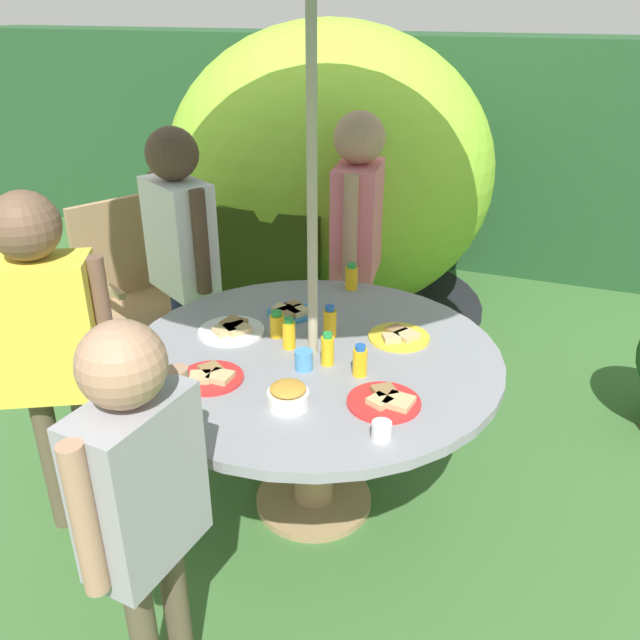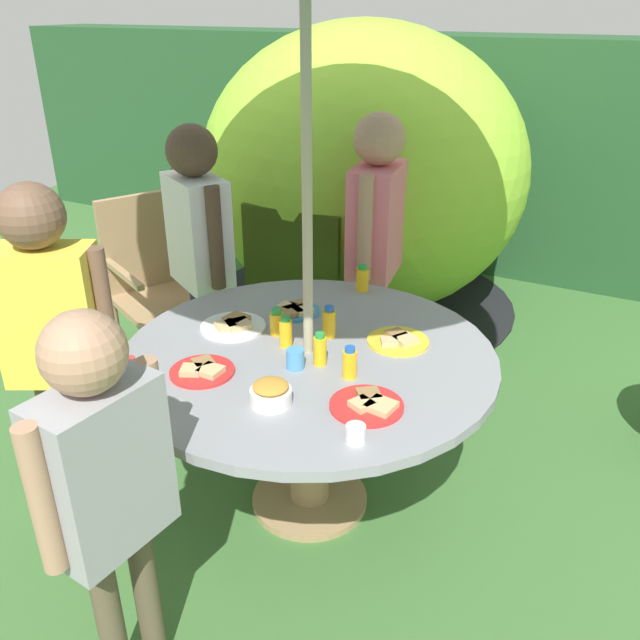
# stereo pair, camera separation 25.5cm
# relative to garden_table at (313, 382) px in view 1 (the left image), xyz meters

# --- Properties ---
(ground_plane) EXTENTS (10.00, 10.00, 0.02)m
(ground_plane) POSITION_rel_garden_table_xyz_m (0.00, 0.00, -0.59)
(ground_plane) COLOR #3D6B33
(hedge_backdrop) EXTENTS (9.00, 0.70, 1.66)m
(hedge_backdrop) POSITION_rel_garden_table_xyz_m (0.00, 3.18, 0.25)
(hedge_backdrop) COLOR #234C28
(hedge_backdrop) RESTS_ON ground_plane
(garden_table) EXTENTS (1.39, 1.39, 0.71)m
(garden_table) POSITION_rel_garden_table_xyz_m (0.00, 0.00, 0.00)
(garden_table) COLOR tan
(garden_table) RESTS_ON ground_plane
(wooden_chair) EXTENTS (0.64, 0.62, 0.96)m
(wooden_chair) POSITION_rel_garden_table_xyz_m (-1.29, 0.63, -0.06)
(wooden_chair) COLOR tan
(wooden_chair) RESTS_ON ground_plane
(dome_tent) EXTENTS (2.14, 2.14, 1.80)m
(dome_tent) POSITION_rel_garden_table_xyz_m (-0.67, 1.94, 0.31)
(dome_tent) COLOR #8CC633
(dome_tent) RESTS_ON ground_plane
(child_in_pink_shirt) EXTENTS (0.26, 0.48, 1.43)m
(child_in_pink_shirt) POSITION_rel_garden_table_xyz_m (-0.15, 0.98, 0.33)
(child_in_pink_shirt) COLOR #3F3F47
(child_in_pink_shirt) RESTS_ON ground_plane
(child_in_white_shirt) EXTENTS (0.42, 0.36, 1.40)m
(child_in_white_shirt) POSITION_rel_garden_table_xyz_m (-0.87, 0.51, 0.31)
(child_in_white_shirt) COLOR navy
(child_in_white_shirt) RESTS_ON ground_plane
(child_in_yellow_shirt) EXTENTS (0.41, 0.33, 1.35)m
(child_in_yellow_shirt) POSITION_rel_garden_table_xyz_m (-0.82, -0.43, 0.28)
(child_in_yellow_shirt) COLOR brown
(child_in_yellow_shirt) RESTS_ON ground_plane
(child_in_grey_shirt) EXTENTS (0.21, 0.42, 1.24)m
(child_in_grey_shirt) POSITION_rel_garden_table_xyz_m (-0.10, -0.93, 0.21)
(child_in_grey_shirt) COLOR brown
(child_in_grey_shirt) RESTS_ON ground_plane
(snack_bowl) EXTENTS (0.14, 0.14, 0.08)m
(snack_bowl) POSITION_rel_garden_table_xyz_m (0.06, -0.36, 0.17)
(snack_bowl) COLOR white
(snack_bowl) RESTS_ON garden_table
(plate_center_front) EXTENTS (0.23, 0.23, 0.03)m
(plate_center_front) POSITION_rel_garden_table_xyz_m (-0.25, -0.31, 0.14)
(plate_center_front) COLOR red
(plate_center_front) RESTS_ON garden_table
(plate_front_edge) EXTENTS (0.24, 0.24, 0.03)m
(plate_front_edge) POSITION_rel_garden_table_xyz_m (0.27, 0.22, 0.14)
(plate_front_edge) COLOR yellow
(plate_front_edge) RESTS_ON garden_table
(plate_near_right) EXTENTS (0.24, 0.24, 0.03)m
(plate_near_right) POSITION_rel_garden_table_xyz_m (0.35, -0.24, 0.14)
(plate_near_right) COLOR red
(plate_near_right) RESTS_ON garden_table
(plate_far_right) EXTENTS (0.20, 0.20, 0.03)m
(plate_far_right) POSITION_rel_garden_table_xyz_m (-0.21, 0.27, 0.14)
(plate_far_right) COLOR #338CD8
(plate_far_right) RESTS_ON garden_table
(plate_back_edge) EXTENTS (0.26, 0.26, 0.03)m
(plate_back_edge) POSITION_rel_garden_table_xyz_m (-0.36, 0.03, 0.14)
(plate_back_edge) COLOR white
(plate_back_edge) RESTS_ON garden_table
(juice_bottle_near_left) EXTENTS (0.05, 0.05, 0.12)m
(juice_bottle_near_left) POSITION_rel_garden_table_xyz_m (0.08, -0.06, 0.19)
(juice_bottle_near_left) COLOR yellow
(juice_bottle_near_left) RESTS_ON garden_table
(juice_bottle_far_left) EXTENTS (0.06, 0.06, 0.11)m
(juice_bottle_far_left) POSITION_rel_garden_table_xyz_m (-0.18, 0.07, 0.18)
(juice_bottle_far_left) COLOR yellow
(juice_bottle_far_left) RESTS_ON garden_table
(juice_bottle_center_back) EXTENTS (0.05, 0.05, 0.13)m
(juice_bottle_center_back) POSITION_rel_garden_table_xyz_m (-0.38, -0.51, 0.19)
(juice_bottle_center_back) COLOR yellow
(juice_bottle_center_back) RESTS_ON garden_table
(juice_bottle_mid_left) EXTENTS (0.05, 0.05, 0.13)m
(juice_bottle_mid_left) POSITION_rel_garden_table_xyz_m (0.01, 0.14, 0.19)
(juice_bottle_mid_left) COLOR yellow
(juice_bottle_mid_left) RESTS_ON garden_table
(juice_bottle_mid_right) EXTENTS (0.05, 0.05, 0.12)m
(juice_bottle_mid_right) POSITION_rel_garden_table_xyz_m (-0.10, 0.00, 0.19)
(juice_bottle_mid_right) COLOR yellow
(juice_bottle_mid_right) RESTS_ON garden_table
(juice_bottle_spot_a) EXTENTS (0.06, 0.06, 0.12)m
(juice_bottle_spot_a) POSITION_rel_garden_table_xyz_m (-0.06, 0.61, 0.19)
(juice_bottle_spot_a) COLOR yellow
(juice_bottle_spot_a) RESTS_ON garden_table
(juice_bottle_spot_b) EXTENTS (0.05, 0.05, 0.12)m
(juice_bottle_spot_b) POSITION_rel_garden_table_xyz_m (0.21, -0.09, 0.18)
(juice_bottle_spot_b) COLOR yellow
(juice_bottle_spot_b) RESTS_ON garden_table
(cup_near) EXTENTS (0.06, 0.06, 0.06)m
(cup_near) POSITION_rel_garden_table_xyz_m (0.39, -0.42, 0.16)
(cup_near) COLOR white
(cup_near) RESTS_ON garden_table
(cup_far) EXTENTS (0.06, 0.06, 0.07)m
(cup_far) POSITION_rel_garden_table_xyz_m (0.02, -0.13, 0.17)
(cup_far) COLOR #4C99D8
(cup_far) RESTS_ON garden_table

